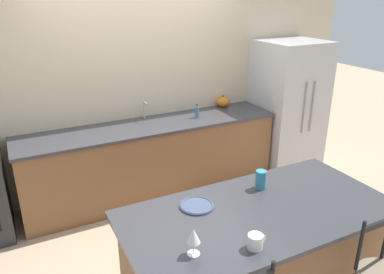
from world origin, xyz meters
TOP-DOWN VIEW (x-y plane):
  - ground_plane at (0.00, 0.00)m, footprint 18.00×18.00m
  - wall_back at (0.00, 0.72)m, footprint 6.00×0.07m
  - back_counter at (0.00, 0.39)m, footprint 3.06×0.70m
  - sink_faucet at (0.00, 0.59)m, footprint 0.02×0.13m
  - kitchen_island at (0.03, -1.68)m, footprint 1.98×0.98m
  - refrigerator at (1.97, 0.31)m, footprint 0.83×0.80m
  - dinner_plate at (-0.35, -1.44)m, footprint 0.25×0.25m
  - wine_glass at (-0.61, -1.89)m, footprint 0.08×0.08m
  - coffee_mug at (-0.25, -2.01)m, footprint 0.13×0.09m
  - tumbler_cup at (0.23, -1.42)m, footprint 0.08×0.08m
  - pumpkin_decoration at (1.10, 0.60)m, footprint 0.17×0.17m
  - soap_bottle at (0.59, 0.35)m, footprint 0.05×0.05m

SIDE VIEW (x-z plane):
  - ground_plane at x=0.00m, z-range 0.00..0.00m
  - kitchen_island at x=0.03m, z-range 0.00..0.91m
  - back_counter at x=0.00m, z-range 0.00..0.91m
  - refrigerator at x=1.97m, z-range 0.00..1.76m
  - dinner_plate at x=-0.35m, z-range 0.91..0.93m
  - coffee_mug at x=-0.25m, z-range 0.91..1.00m
  - pumpkin_decoration at x=1.10m, z-range 0.90..1.06m
  - tumbler_cup at x=0.23m, z-range 0.91..1.06m
  - soap_bottle at x=0.59m, z-range 0.90..1.07m
  - wine_glass at x=-0.61m, z-range 0.94..1.12m
  - sink_faucet at x=0.00m, z-range 0.94..1.16m
  - wall_back at x=0.00m, z-range 0.00..2.70m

